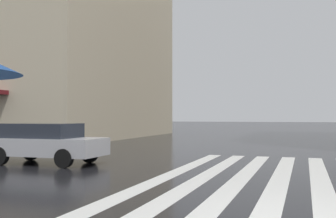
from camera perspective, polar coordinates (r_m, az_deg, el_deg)
zebra_crossing at (r=10.96m, az=12.48°, el=-9.69°), size 13.00×5.50×0.01m
car_silver at (r=15.03m, az=-16.68°, el=-4.42°), size 1.85×4.10×1.41m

